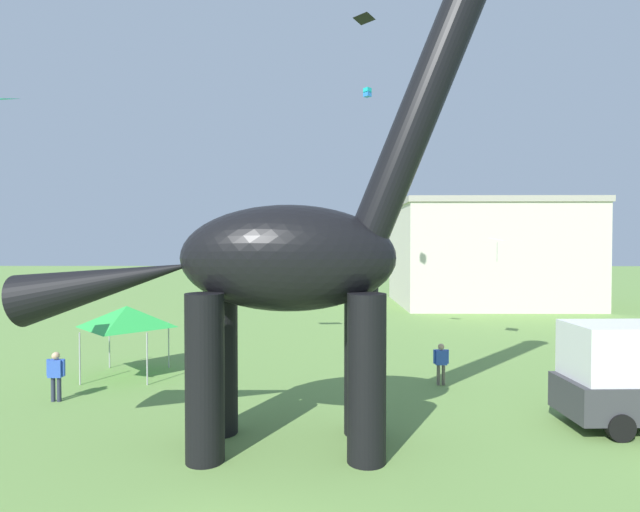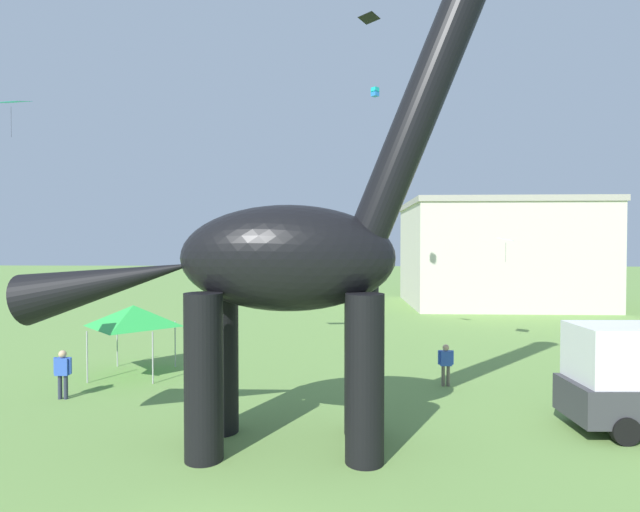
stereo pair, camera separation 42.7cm
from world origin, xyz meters
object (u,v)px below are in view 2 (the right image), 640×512
object	(u,v)px
kite_near_high	(375,92)
person_near_flyer	(446,361)
kite_mid_center	(47,284)
kite_mid_left	(369,18)
kite_high_right	(506,240)
kite_far_left	(11,102)
person_watching_child	(63,370)
dinosaur_sculpture	(285,258)
festival_canopy_tent	(134,316)
kite_drifting	(278,229)

from	to	relation	value
kite_near_high	person_near_flyer	bearing A→B (deg)	-77.69
kite_mid_center	kite_mid_left	world-z (taller)	kite_mid_left
kite_near_high	kite_high_right	world-z (taller)	kite_near_high
kite_far_left	person_watching_child	bearing A→B (deg)	-49.46
dinosaur_sculpture	kite_near_high	bearing A→B (deg)	102.76
dinosaur_sculpture	kite_mid_center	world-z (taller)	dinosaur_sculpture
person_near_flyer	festival_canopy_tent	bearing A→B (deg)	50.52
person_watching_child	kite_mid_center	xyz separation A→B (m)	(-0.41, -0.21, 3.13)
person_near_flyer	kite_far_left	size ratio (longest dim) A/B	0.76
person_near_flyer	kite_high_right	distance (m)	9.57
dinosaur_sculpture	festival_canopy_tent	distance (m)	10.68
festival_canopy_tent	kite_mid_left	size ratio (longest dim) A/B	3.20
kite_far_left	kite_mid_left	bearing A→B (deg)	-17.41
kite_far_left	kite_mid_left	world-z (taller)	kite_mid_left
festival_canopy_tent	kite_far_left	distance (m)	16.46
person_watching_child	kite_mid_left	world-z (taller)	kite_mid_left
kite_near_high	kite_drifting	world-z (taller)	kite_near_high
person_watching_child	festival_canopy_tent	size ratio (longest dim) A/B	0.56
person_near_flyer	festival_canopy_tent	size ratio (longest dim) A/B	0.53
person_watching_child	kite_near_high	distance (m)	21.76
kite_high_right	kite_drifting	bearing A→B (deg)	172.11
festival_canopy_tent	kite_far_left	world-z (taller)	kite_far_left
festival_canopy_tent	kite_drifting	distance (m)	9.90
dinosaur_sculpture	person_watching_child	distance (m)	10.23
kite_mid_center	kite_high_right	bearing A→B (deg)	25.77
person_near_flyer	kite_drifting	size ratio (longest dim) A/B	1.02
person_watching_child	kite_high_right	size ratio (longest dim) A/B	1.38
kite_far_left	kite_high_right	world-z (taller)	kite_far_left
kite_far_left	kite_drifting	bearing A→B (deg)	1.96
kite_near_high	kite_mid_center	world-z (taller)	kite_near_high
kite_far_left	kite_mid_center	world-z (taller)	kite_far_left
dinosaur_sculpture	kite_drifting	size ratio (longest dim) A/B	8.88
festival_canopy_tent	kite_near_high	size ratio (longest dim) A/B	6.18
kite_mid_center	kite_drifting	bearing A→B (deg)	57.82
kite_mid_left	kite_near_high	bearing A→B (deg)	84.08
festival_canopy_tent	kite_mid_center	world-z (taller)	kite_mid_center
festival_canopy_tent	kite_high_right	xyz separation A→B (m)	(17.66, 5.63, 3.33)
kite_high_right	person_watching_child	bearing A→B (deg)	-154.28
dinosaur_sculpture	kite_near_high	distance (m)	18.72
kite_near_high	kite_mid_left	world-z (taller)	kite_mid_left
kite_high_right	kite_drifting	world-z (taller)	kite_drifting
dinosaur_sculpture	kite_drifting	bearing A→B (deg)	123.42
dinosaur_sculpture	kite_near_high	size ratio (longest dim) A/B	28.42
person_watching_child	kite_mid_center	bearing A→B (deg)	-70.48
festival_canopy_tent	kite_high_right	size ratio (longest dim) A/B	2.45
kite_far_left	kite_high_right	distance (m)	28.72
kite_far_left	kite_high_right	size ratio (longest dim) A/B	1.71
kite_high_right	kite_near_high	bearing A→B (deg)	156.51
kite_mid_center	dinosaur_sculpture	bearing A→B (deg)	-21.96
kite_mid_left	kite_drifting	world-z (taller)	kite_mid_left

